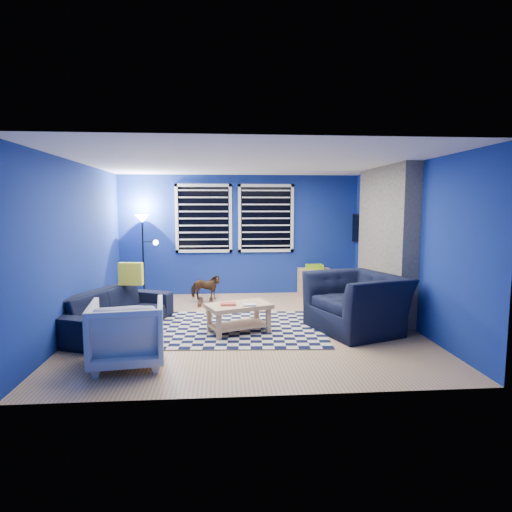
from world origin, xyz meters
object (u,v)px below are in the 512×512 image
(coffee_table, at_px, (239,312))
(armchair_bent, at_px, (127,333))
(floor_lamp, at_px, (143,230))
(tv, at_px, (361,229))
(sofa, at_px, (115,310))
(rocking_horse, at_px, (205,287))
(armchair_big, at_px, (357,303))
(cabinet, at_px, (314,281))

(coffee_table, bearing_deg, armchair_bent, -139.16)
(floor_lamp, bearing_deg, tv, -3.22)
(tv, relative_size, sofa, 0.48)
(coffee_table, bearing_deg, sofa, 170.79)
(sofa, relative_size, armchair_bent, 2.45)
(armchair_bent, distance_m, rocking_horse, 3.22)
(tv, height_order, armchair_big, tv)
(coffee_table, xyz_separation_m, floor_lamp, (-1.81, 2.63, 1.06))
(sofa, xyz_separation_m, floor_lamp, (0.02, 2.33, 1.08))
(armchair_bent, height_order, rocking_horse, armchair_bent)
(tv, xyz_separation_m, coffee_table, (-2.59, -2.38, -1.09))
(floor_lamp, bearing_deg, cabinet, 0.05)
(sofa, height_order, cabinet, cabinet)
(sofa, bearing_deg, rocking_horse, -14.77)
(tv, height_order, cabinet, tv)
(tv, xyz_separation_m, floor_lamp, (-4.39, 0.25, -0.02))
(sofa, relative_size, rocking_horse, 3.54)
(sofa, relative_size, floor_lamp, 1.23)
(sofa, xyz_separation_m, rocking_horse, (1.27, 1.67, 0.02))
(sofa, bearing_deg, cabinet, -33.82)
(rocking_horse, relative_size, coffee_table, 0.56)
(armchair_big, bearing_deg, rocking_horse, -150.06)
(sofa, height_order, armchair_bent, armchair_bent)
(armchair_big, height_order, rocking_horse, armchair_big)
(armchair_bent, bearing_deg, cabinet, -136.52)
(cabinet, relative_size, floor_lamp, 0.40)
(sofa, bearing_deg, tv, -42.08)
(coffee_table, bearing_deg, cabinet, 57.24)
(rocking_horse, distance_m, coffee_table, 2.04)
(sofa, distance_m, coffee_table, 1.85)
(tv, bearing_deg, rocking_horse, -172.35)
(cabinet, bearing_deg, armchair_big, -86.57)
(armchair_bent, bearing_deg, sofa, -79.29)
(coffee_table, height_order, cabinet, cabinet)
(armchair_big, height_order, armchair_bent, armchair_big)
(tv, bearing_deg, sofa, -154.71)
(rocking_horse, height_order, cabinet, cabinet)
(tv, bearing_deg, coffee_table, -137.35)
(floor_lamp, bearing_deg, rocking_horse, -28.19)
(rocking_horse, relative_size, cabinet, 0.87)
(rocking_horse, distance_m, cabinet, 2.35)
(tv, relative_size, rocking_horse, 1.71)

